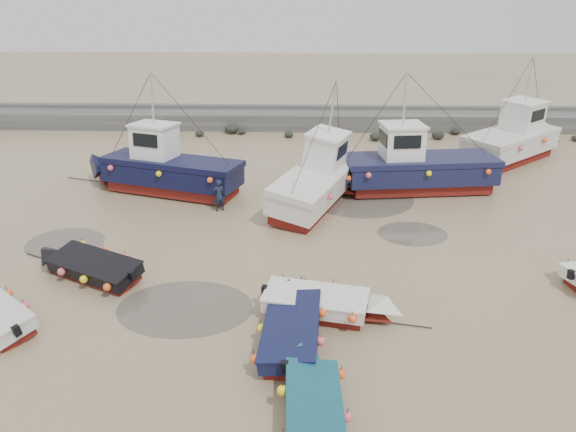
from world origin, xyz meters
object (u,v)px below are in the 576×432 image
dinghy_1 (294,323)px  cabin_boat_0 (161,168)px  cabin_boat_3 (516,138)px  dinghy_5 (326,302)px  dinghy_4 (90,263)px  person (220,211)px  dinghy_2 (311,396)px  cabin_boat_2 (408,168)px  cabin_boat_1 (317,177)px

dinghy_1 → cabin_boat_0: (-7.28, 12.75, 0.78)m
cabin_boat_0 → cabin_boat_3: 21.61m
dinghy_5 → cabin_boat_3: 21.47m
dinghy_4 → cabin_boat_0: bearing=21.5°
dinghy_5 → person: 10.26m
dinghy_1 → cabin_boat_0: 14.71m
dinghy_4 → cabin_boat_0: cabin_boat_0 is taller
dinghy_5 → dinghy_2: bearing=4.5°
dinghy_5 → cabin_boat_0: size_ratio=0.56×
dinghy_2 → dinghy_4: same height
dinghy_1 → cabin_boat_3: 23.14m
dinghy_2 → cabin_boat_3: size_ratio=0.65×
dinghy_2 → person: (-4.39, 13.62, -0.56)m
dinghy_2 → cabin_boat_0: size_ratio=0.53×
dinghy_1 → dinghy_5: (1.09, 1.28, 0.01)m
dinghy_4 → person: size_ratio=3.50×
person → cabin_boat_2: bearing=172.2°
dinghy_1 → dinghy_5: 1.68m
cabin_boat_0 → cabin_boat_2: bearing=-71.1°
dinghy_4 → cabin_boat_1: bearing=-22.9°
cabin_boat_2 → person: size_ratio=6.89×
cabin_boat_0 → cabin_boat_2: (13.16, 0.47, -0.02)m
cabin_boat_2 → cabin_boat_1: bearing=102.7°
cabin_boat_2 → dinghy_2: bearing=155.8°
dinghy_4 → person: (4.21, 6.45, -0.55)m
cabin_boat_2 → person: (-9.75, -2.99, -1.30)m
cabin_boat_1 → person: cabin_boat_1 is taller
person → dinghy_1: bearing=85.9°
dinghy_1 → person: size_ratio=3.85×
dinghy_4 → cabin_boat_1: 11.94m
dinghy_1 → cabin_boat_1: bearing=88.8°
cabin_boat_2 → cabin_boat_3: bearing=-60.0°
cabin_boat_3 → dinghy_4: bearing=-94.7°
dinghy_4 → dinghy_5: (9.17, -2.52, 0.00)m
dinghy_2 → dinghy_4: (-8.60, 7.17, -0.01)m
cabin_boat_1 → person: bearing=-142.4°
dinghy_5 → cabin_boat_1: 10.30m
dinghy_2 → cabin_boat_1: cabin_boat_1 is taller
dinghy_4 → dinghy_1: bearing=-88.6°
dinghy_1 → cabin_boat_0: bearing=123.4°
cabin_boat_3 → person: 19.38m
dinghy_5 → cabin_boat_2: (4.79, 11.95, 0.76)m
dinghy_2 → cabin_boat_2: 17.47m
cabin_boat_2 → person: 10.28m
dinghy_4 → dinghy_2: bearing=-103.2°
cabin_boat_3 → dinghy_5: bearing=-74.8°
cabin_boat_0 → person: bearing=-109.6°
cabin_boat_3 → dinghy_1: bearing=-75.2°
dinghy_5 → person: bearing=-139.5°
cabin_boat_0 → person: (3.41, -2.51, -1.33)m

